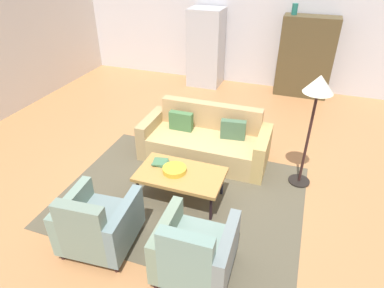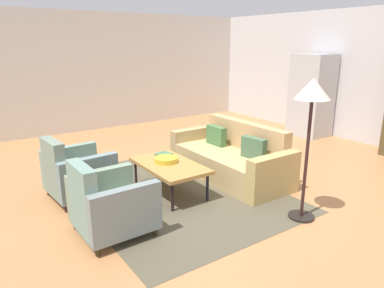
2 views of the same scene
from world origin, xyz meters
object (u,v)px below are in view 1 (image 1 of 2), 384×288
cabinet (306,57)px  vase_tall (295,9)px  couch (206,141)px  floor_lamp (317,95)px  armchair_right (194,253)px  book_stack (160,162)px  refrigerator (206,48)px  coffee_table (181,175)px  fruit_bowl (175,170)px  armchair_left (97,226)px

cabinet → vase_tall: (-0.40, -0.00, 1.02)m
couch → floor_lamp: floor_lamp is taller
armchair_right → vase_tall: (0.33, 5.69, 1.57)m
book_stack → refrigerator: 4.38m
coffee_table → floor_lamp: bearing=30.9°
coffee_table → floor_lamp: size_ratio=0.70×
vase_tall → floor_lamp: 3.66m
couch → coffee_table: 1.19m
cabinet → fruit_bowl: bearing=-107.4°
fruit_bowl → armchair_left: bearing=-113.5°
refrigerator → armchair_left: bearing=-85.6°
book_stack → armchair_left: bearing=-100.7°
coffee_table → armchair_left: armchair_left is taller
armchair_right → fruit_bowl: bearing=119.2°
fruit_bowl → book_stack: (-0.27, 0.11, -0.01)m
coffee_table → book_stack: (-0.35, 0.11, 0.06)m
book_stack → floor_lamp: floor_lamp is taller
armchair_left → refrigerator: bearing=89.8°
floor_lamp → book_stack: bearing=-156.6°
fruit_bowl → cabinet: bearing=72.6°
couch → armchair_left: 2.43m
refrigerator → floor_lamp: refrigerator is taller
cabinet → floor_lamp: bearing=-86.0°
refrigerator → floor_lamp: size_ratio=1.08×
floor_lamp → fruit_bowl: bearing=-150.4°
coffee_table → couch: bearing=90.0°
fruit_bowl → cabinet: cabinet is taller
book_stack → refrigerator: (-0.67, 4.31, 0.46)m
couch → fruit_bowl: (-0.09, -1.19, 0.19)m
vase_tall → floor_lamp: size_ratio=0.13×
couch → refrigerator: size_ratio=1.14×
coffee_table → armchair_left: 1.31m
coffee_table → vase_tall: vase_tall is taller
couch → fruit_bowl: bearing=85.7°
refrigerator → vase_tall: bearing=2.9°
coffee_table → floor_lamp: 2.12m
fruit_bowl → armchair_right: bearing=-59.4°
floor_lamp → armchair_left: bearing=-135.8°
couch → refrigerator: bearing=-72.5°
coffee_table → refrigerator: size_ratio=0.65×
vase_tall → floor_lamp: bearing=-79.7°
floor_lamp → refrigerator: bearing=127.0°
coffee_table → vase_tall: 4.86m
fruit_bowl → cabinet: 4.76m
armchair_right → fruit_bowl: size_ratio=2.65×
cabinet → refrigerator: size_ratio=0.97×
armchair_left → cabinet: 6.04m
armchair_right → coffee_table: bearing=116.0°
couch → floor_lamp: 1.98m
armchair_right → vase_tall: bearing=85.3°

